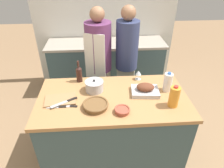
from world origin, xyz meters
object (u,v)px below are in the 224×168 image
object	(u,v)px
condiment_bottle_tall	(121,39)
stock_pot	(94,86)
knife_chef	(65,102)
wicker_basket	(96,105)
cutting_board	(60,100)
wine_glass_left	(138,73)
person_cook_aproned	(99,61)
condiment_bottle_short	(90,40)
knife_bread	(57,107)
wine_bottle_green	(79,73)
milk_jug	(168,82)
roasting_pan	(145,90)
mixing_bowl	(122,110)
juice_jug	(174,97)
condiment_bottle_extra	(107,34)
person_cook_guest	(126,59)
knife_paring	(68,106)

from	to	relation	value
condiment_bottle_tall	stock_pot	bearing A→B (deg)	-107.54
condiment_bottle_tall	knife_chef	bearing A→B (deg)	-114.44
wicker_basket	knife_chef	xyz separation A→B (m)	(-0.31, 0.08, -0.01)
cutting_board	condiment_bottle_tall	size ratio (longest dim) A/B	2.42
wine_glass_left	person_cook_aproned	size ratio (longest dim) A/B	0.07
stock_pot	condiment_bottle_short	bearing A→B (deg)	93.40
stock_pot	knife_bread	size ratio (longest dim) A/B	1.06
wine_bottle_green	wine_glass_left	xyz separation A→B (m)	(0.70, -0.00, -0.02)
milk_jug	wicker_basket	bearing A→B (deg)	-162.68
person_cook_aproned	wicker_basket	bearing A→B (deg)	-74.76
roasting_pan	condiment_bottle_tall	bearing A→B (deg)	93.70
knife_chef	cutting_board	bearing A→B (deg)	135.82
wicker_basket	wine_glass_left	world-z (taller)	wine_glass_left
mixing_bowl	juice_jug	world-z (taller)	juice_jug
stock_pot	condiment_bottle_extra	world-z (taller)	condiment_bottle_extra
stock_pot	mixing_bowl	distance (m)	0.47
cutting_board	stock_pot	world-z (taller)	stock_pot
condiment_bottle_extra	juice_jug	bearing A→B (deg)	-73.70
roasting_pan	stock_pot	distance (m)	0.55
stock_pot	juice_jug	xyz separation A→B (m)	(0.78, -0.32, 0.05)
milk_jug	person_cook_guest	size ratio (longest dim) A/B	0.14
juice_jug	person_cook_guest	distance (m)	1.07
wine_glass_left	knife_bread	size ratio (longest dim) A/B	0.60
stock_pot	knife_bread	xyz separation A→B (m)	(-0.37, -0.27, -0.06)
cutting_board	wine_glass_left	distance (m)	0.95
condiment_bottle_extra	wine_glass_left	bearing A→B (deg)	-77.57
cutting_board	knife_paring	world-z (taller)	cutting_board
cutting_board	condiment_bottle_short	xyz separation A→B (m)	(0.27, 1.54, 0.07)
juice_jug	wine_bottle_green	world-z (taller)	wine_bottle_green
wicker_basket	person_cook_aproned	xyz separation A→B (m)	(0.05, 0.98, -0.01)
wine_glass_left	knife_paring	bearing A→B (deg)	-149.15
condiment_bottle_tall	person_cook_guest	size ratio (longest dim) A/B	0.08
person_cook_aproned	person_cook_guest	world-z (taller)	person_cook_guest
cutting_board	milk_jug	size ratio (longest dim) A/B	1.48
stock_pot	knife_paring	xyz separation A→B (m)	(-0.26, -0.26, -0.06)
knife_bread	condiment_bottle_extra	bearing A→B (deg)	72.40
juice_jug	knife_paring	size ratio (longest dim) A/B	1.19
milk_jug	condiment_bottle_tall	world-z (taller)	milk_jug
mixing_bowl	knife_paring	bearing A→B (deg)	166.57
mixing_bowl	person_cook_guest	distance (m)	1.10
wicker_basket	condiment_bottle_tall	distance (m)	1.77
wine_glass_left	wicker_basket	bearing A→B (deg)	-135.57
cutting_board	wine_bottle_green	distance (m)	0.42
wine_glass_left	condiment_bottle_extra	world-z (taller)	condiment_bottle_extra
person_cook_guest	wicker_basket	bearing A→B (deg)	-99.86
milk_jug	wine_glass_left	distance (m)	0.38
roasting_pan	knife_paring	world-z (taller)	roasting_pan
condiment_bottle_short	person_cook_aproned	bearing A→B (deg)	-78.63
roasting_pan	cutting_board	distance (m)	0.90
wicker_basket	condiment_bottle_extra	bearing A→B (deg)	83.70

